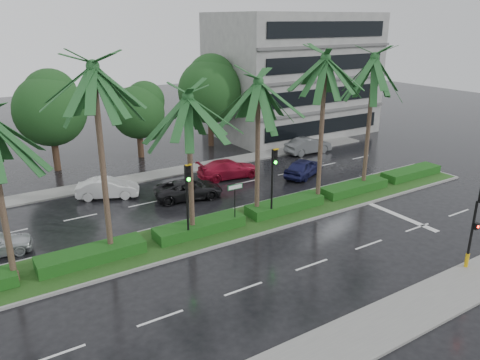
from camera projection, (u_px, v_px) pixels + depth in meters
ground at (254, 228)px, 26.90m from camera, size 120.00×120.00×0.00m
near_sidewalk at (397, 318)px, 18.77m from camera, size 40.00×2.40×0.12m
far_sidewalk at (167, 173)px, 36.42m from camera, size 40.00×2.00×0.12m
median at (245, 221)px, 27.67m from camera, size 36.00×4.00×0.15m
hedge at (245, 215)px, 27.55m from camera, size 35.20×1.40×0.60m
lane_markings at (300, 219)px, 28.11m from camera, size 34.00×13.06×0.01m
palm_row at (225, 90)px, 24.48m from camera, size 26.30×4.20×10.10m
signal_near at (476, 222)px, 21.68m from camera, size 0.34×0.45×4.36m
signal_median_left at (188, 191)px, 24.12m from camera, size 0.34×0.42×4.36m
signal_median_right at (273, 173)px, 26.92m from camera, size 0.34×0.42×4.36m
street_sign at (235, 195)px, 26.08m from camera, size 0.95×0.09×2.60m
bg_trees at (156, 98)px, 40.14m from camera, size 33.13×5.87×8.48m
building at (293, 74)px, 47.93m from camera, size 16.00×10.00×12.00m
car_white at (108, 188)px, 31.35m from camera, size 2.94×4.28×1.34m
car_darkgrey at (189, 189)px, 31.22m from camera, size 3.01×4.90×1.27m
car_red at (229, 169)px, 35.27m from camera, size 2.56×4.97×1.38m
car_blue at (304, 167)px, 35.59m from camera, size 3.14×4.40×1.39m
car_grey at (308, 146)px, 41.65m from camera, size 1.65×4.39×1.43m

